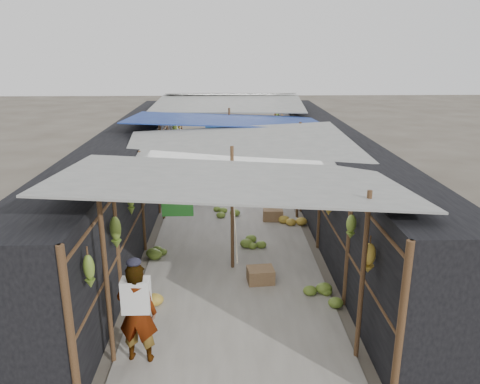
{
  "coord_description": "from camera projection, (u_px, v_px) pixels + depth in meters",
  "views": [
    {
      "loc": [
        -0.12,
        -5.9,
        4.42
      ],
      "look_at": [
        0.2,
        4.35,
        1.25
      ],
      "focal_mm": 35.0,
      "sensor_mm": 36.0,
      "label": 1
    }
  ],
  "objects": [
    {
      "name": "aisle_slab",
      "position": [
        231.0,
        212.0,
        13.15
      ],
      "size": [
        3.6,
        16.0,
        0.02
      ],
      "primitive_type": "cube",
      "color": "#9E998E",
      "rests_on": "ground"
    },
    {
      "name": "vendor_seated",
      "position": [
        269.0,
        197.0,
        12.98
      ],
      "size": [
        0.36,
        0.61,
        0.93
      ],
      "primitive_type": "imported",
      "rotation": [
        0.0,
        0.0,
        -1.59
      ],
      "color": "#514B46",
      "rests_on": "ground"
    },
    {
      "name": "vendor_elderly",
      "position": [
        137.0,
        313.0,
        6.7
      ],
      "size": [
        0.61,
        0.44,
        1.57
      ],
      "primitive_type": "imported",
      "rotation": [
        0.0,
        0.0,
        3.02
      ],
      "color": "silver",
      "rests_on": "ground"
    },
    {
      "name": "stall_right",
      "position": [
        328.0,
        172.0,
        12.9
      ],
      "size": [
        1.4,
        15.0,
        2.3
      ],
      "primitive_type": "cube",
      "color": "black",
      "rests_on": "ground"
    },
    {
      "name": "market_canopy",
      "position": [
        231.0,
        125.0,
        12.77
      ],
      "size": [
        5.62,
        15.2,
        2.77
      ],
      "color": "brown",
      "rests_on": "ground"
    },
    {
      "name": "floor_bananas",
      "position": [
        247.0,
        208.0,
        13.03
      ],
      "size": [
        3.87,
        9.74,
        0.35
      ],
      "color": "olive",
      "rests_on": "ground"
    },
    {
      "name": "crate_near",
      "position": [
        273.0,
        215.0,
        12.48
      ],
      "size": [
        0.55,
        0.45,
        0.32
      ],
      "primitive_type": "cube",
      "rotation": [
        0.0,
        0.0,
        -0.06
      ],
      "color": "#98744D",
      "rests_on": "ground"
    },
    {
      "name": "black_basin",
      "position": [
        276.0,
        177.0,
        16.3
      ],
      "size": [
        0.66,
        0.66,
        0.2
      ],
      "primitive_type": "cylinder",
      "color": "black",
      "rests_on": "ground"
    },
    {
      "name": "hanging_bananas",
      "position": [
        225.0,
        155.0,
        12.61
      ],
      "size": [
        3.95,
        13.92,
        0.87
      ],
      "color": "olive",
      "rests_on": "ground"
    },
    {
      "name": "shopper_blue",
      "position": [
        206.0,
        181.0,
        13.55
      ],
      "size": [
        0.73,
        0.59,
        1.45
      ],
      "primitive_type": "imported",
      "rotation": [
        0.0,
        0.0,
        -0.05
      ],
      "color": "#1E339A",
      "rests_on": "ground"
    },
    {
      "name": "ground",
      "position": [
        236.0,
        359.0,
        6.95
      ],
      "size": [
        80.0,
        80.0,
        0.0
      ],
      "primitive_type": "plane",
      "color": "#6B6356",
      "rests_on": "ground"
    },
    {
      "name": "crate_back",
      "position": [
        197.0,
        161.0,
        18.47
      ],
      "size": [
        0.52,
        0.47,
        0.27
      ],
      "primitive_type": "cube",
      "rotation": [
        0.0,
        0.0,
        0.35
      ],
      "color": "#98744D",
      "rests_on": "ground"
    },
    {
      "name": "stall_left",
      "position": [
        131.0,
        173.0,
        12.73
      ],
      "size": [
        1.4,
        15.0,
        2.3
      ],
      "primitive_type": "cube",
      "color": "black",
      "rests_on": "ground"
    },
    {
      "name": "crate_mid",
      "position": [
        261.0,
        276.0,
        9.15
      ],
      "size": [
        0.55,
        0.46,
        0.31
      ],
      "primitive_type": "cube",
      "rotation": [
        0.0,
        0.0,
        0.1
      ],
      "color": "#98744D",
      "rests_on": "ground"
    }
  ]
}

